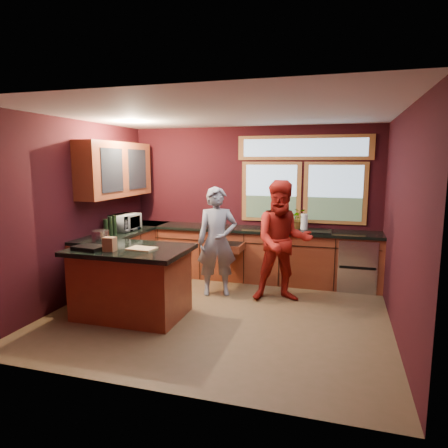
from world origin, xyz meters
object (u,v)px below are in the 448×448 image
at_px(island, 131,281).
at_px(stock_pot, 100,237).
at_px(person_grey, 217,241).
at_px(person_red, 283,241).
at_px(cutting_board, 142,249).

relative_size(island, stock_pot, 6.46).
bearing_deg(person_grey, stock_pot, -165.16).
bearing_deg(person_red, person_grey, 164.41).
distance_m(island, person_grey, 1.50).
xyz_separation_m(person_grey, cutting_board, (-0.65, -1.23, 0.11)).
distance_m(person_red, cutting_board, 2.08).
height_order(island, stock_pot, stock_pot).
xyz_separation_m(person_grey, person_red, (1.02, 0.01, 0.06)).
xyz_separation_m(island, stock_pot, (-0.55, 0.15, 0.56)).
xyz_separation_m(island, person_red, (1.87, 1.18, 0.43)).
bearing_deg(person_grey, cutting_board, -139.32).
height_order(person_grey, cutting_board, person_grey).
bearing_deg(stock_pot, person_red, 23.08).
distance_m(person_grey, cutting_board, 1.39).
xyz_separation_m(person_red, cutting_board, (-1.67, -1.23, 0.05)).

